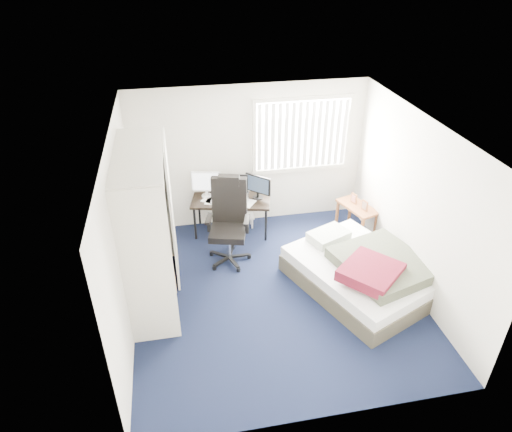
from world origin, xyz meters
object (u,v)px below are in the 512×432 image
Objects in this scene: office_chair at (229,229)px; nightstand at (357,209)px; desk at (231,196)px; bed at (363,272)px.

office_chair is 1.68× the size of nightstand.
desk is 0.80m from office_chair.
office_chair reaches higher than desk.
bed is (1.66, -1.88, -0.42)m from desk.
nightstand is at bearing 8.74° from office_chair.
office_chair is 2.14m from bed.
office_chair reaches higher than nightstand.
nightstand is 0.34× the size of bed.
desk is 2.54m from bed.
desk is 1.72× the size of nightstand.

